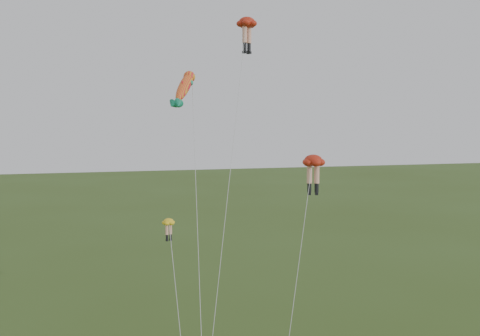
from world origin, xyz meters
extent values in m
ellipsoid|color=#B42412|center=(5.10, 11.86, 23.68)|extent=(2.30, 2.30, 0.84)
cylinder|color=#F7AC92|center=(4.89, 11.73, 22.69)|extent=(0.37, 0.37, 1.28)
cylinder|color=black|center=(4.89, 11.73, 21.73)|extent=(0.29, 0.29, 0.64)
cube|color=black|center=(4.89, 11.73, 21.32)|extent=(0.37, 0.43, 0.19)
cylinder|color=#F7AC92|center=(5.32, 12.00, 22.69)|extent=(0.37, 0.37, 1.28)
cylinder|color=black|center=(5.32, 12.00, 21.73)|extent=(0.29, 0.29, 0.64)
cube|color=black|center=(5.32, 12.00, 21.32)|extent=(0.37, 0.43, 0.19)
cylinder|color=silver|center=(2.06, 5.68, 12.15)|extent=(6.12, 12.40, 23.88)
ellipsoid|color=#B42412|center=(7.61, 4.34, 13.19)|extent=(2.05, 2.05, 0.81)
cylinder|color=#F7AC92|center=(7.37, 4.42, 12.24)|extent=(0.36, 0.36, 1.24)
cylinder|color=black|center=(7.37, 4.42, 11.31)|extent=(0.28, 0.28, 0.62)
cube|color=black|center=(7.37, 4.42, 10.91)|extent=(0.31, 0.41, 0.18)
cylinder|color=#F7AC92|center=(7.84, 4.26, 12.24)|extent=(0.36, 0.36, 1.24)
cylinder|color=black|center=(7.84, 4.26, 11.31)|extent=(0.28, 0.28, 0.62)
cube|color=black|center=(7.84, 4.26, 10.91)|extent=(0.31, 0.41, 0.18)
cylinder|color=silver|center=(5.17, 0.86, 6.90)|extent=(4.91, 6.99, 13.38)
ellipsoid|color=yellow|center=(-2.24, 4.97, 9.35)|extent=(1.11, 1.11, 0.43)
cylinder|color=#F7AC92|center=(-2.37, 4.92, 8.83)|extent=(0.19, 0.19, 0.66)
cylinder|color=black|center=(-2.37, 4.92, 8.34)|extent=(0.15, 0.15, 0.33)
cube|color=black|center=(-2.37, 4.92, 8.12)|extent=(0.17, 0.22, 0.10)
cylinder|color=#F7AC92|center=(-2.12, 5.01, 8.83)|extent=(0.19, 0.19, 0.66)
cylinder|color=black|center=(-2.12, 5.01, 8.34)|extent=(0.15, 0.15, 0.33)
cube|color=black|center=(-2.12, 5.01, 8.12)|extent=(0.17, 0.22, 0.10)
cylinder|color=silver|center=(-2.30, 1.19, 4.89)|extent=(0.15, 7.58, 9.36)
ellipsoid|color=orange|center=(-0.53, 8.23, 18.34)|extent=(2.51, 3.21, 2.89)
sphere|color=orange|center=(-0.53, 8.23, 18.34)|extent=(1.44, 1.55, 1.27)
cone|color=#158A65|center=(-0.53, 8.23, 18.34)|extent=(1.23, 1.37, 1.22)
cone|color=#158A65|center=(-0.53, 8.23, 18.34)|extent=(1.23, 1.37, 1.22)
cone|color=#158A65|center=(-0.53, 8.23, 18.34)|extent=(0.69, 0.77, 0.68)
cone|color=#158A65|center=(-0.53, 8.23, 18.34)|extent=(0.69, 0.77, 0.68)
cone|color=red|center=(-0.53, 8.23, 18.34)|extent=(0.73, 0.79, 0.67)
cylinder|color=silver|center=(-0.88, 3.62, 9.28)|extent=(0.73, 9.24, 18.13)
camera|label=1|loc=(-7.14, -29.26, 15.69)|focal=40.00mm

